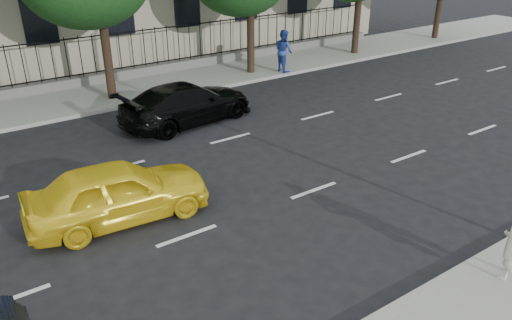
{
  "coord_description": "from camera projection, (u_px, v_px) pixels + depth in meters",
  "views": [
    {
      "loc": [
        -8.28,
        -6.77,
        6.91
      ],
      "look_at": [
        -1.63,
        3.0,
        1.2
      ],
      "focal_mm": 35.0,
      "sensor_mm": 36.0,
      "label": 1
    }
  ],
  "objects": [
    {
      "name": "ground",
      "position": [
        380.0,
        232.0,
        12.23
      ],
      "size": [
        120.0,
        120.0,
        0.0
      ],
      "primitive_type": "plane",
      "color": "black",
      "rests_on": "ground"
    },
    {
      "name": "far_sidewalk",
      "position": [
        150.0,
        86.0,
        22.62
      ],
      "size": [
        60.0,
        4.0,
        0.15
      ],
      "primitive_type": "cube",
      "color": "gray",
      "rests_on": "ground"
    },
    {
      "name": "lane_markings",
      "position": [
        268.0,
        161.0,
        15.77
      ],
      "size": [
        49.6,
        4.62,
        0.01
      ],
      "primitive_type": null,
      "color": "silver",
      "rests_on": "ground"
    },
    {
      "name": "iron_fence",
      "position": [
        134.0,
        66.0,
        23.64
      ],
      "size": [
        30.0,
        0.5,
        2.2
      ],
      "color": "slate",
      "rests_on": "far_sidewalk"
    },
    {
      "name": "yellow_taxi",
      "position": [
        118.0,
        192.0,
        12.46
      ],
      "size": [
        4.66,
        2.19,
        1.54
      ],
      "primitive_type": "imported",
      "rotation": [
        0.0,
        0.0,
        1.49
      ],
      "color": "yellow",
      "rests_on": "ground"
    },
    {
      "name": "black_sedan",
      "position": [
        187.0,
        103.0,
        18.53
      ],
      "size": [
        5.45,
        2.81,
        1.51
      ],
      "primitive_type": "imported",
      "rotation": [
        0.0,
        0.0,
        1.71
      ],
      "color": "black",
      "rests_on": "ground"
    },
    {
      "name": "pedestrian_far",
      "position": [
        284.0,
        51.0,
        24.23
      ],
      "size": [
        0.8,
        1.01,
        2.01
      ],
      "primitive_type": "imported",
      "rotation": [
        0.0,
        0.0,
        1.53
      ],
      "color": "#2A429B",
      "rests_on": "far_sidewalk"
    }
  ]
}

